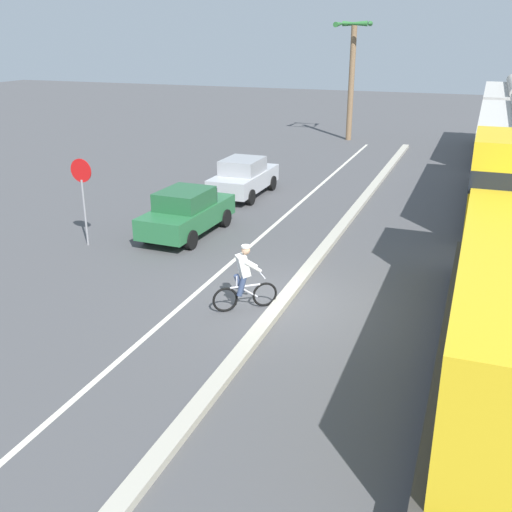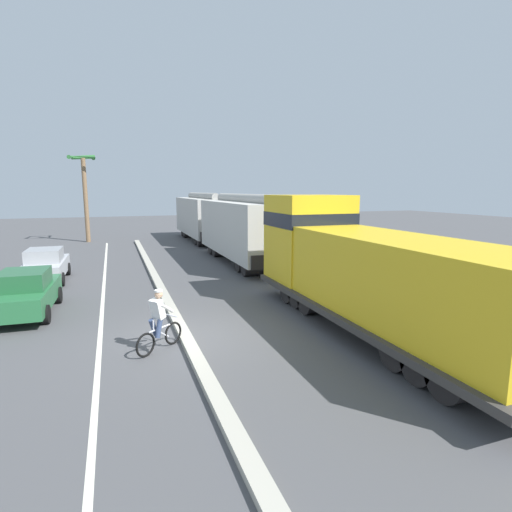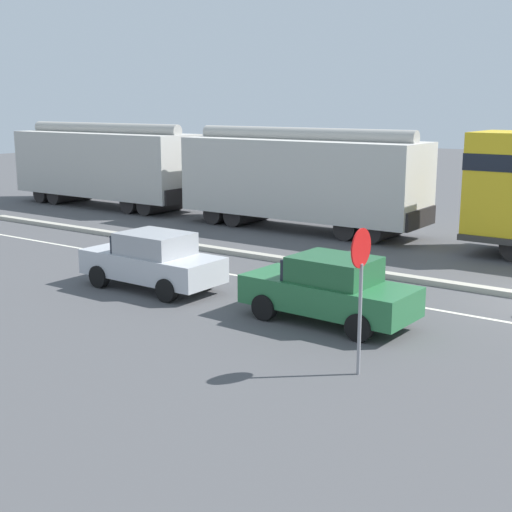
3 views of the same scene
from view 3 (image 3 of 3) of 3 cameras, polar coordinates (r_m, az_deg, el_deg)
The scene contains 7 objects.
median_curb at distance 22.27m, azimuth 7.88°, elevation -1.13°, with size 0.36×36.00×0.16m, color #B2AD9E.
lane_stripe at distance 20.25m, azimuth 4.70°, elevation -2.63°, with size 0.14×36.00×0.01m, color silver.
hopper_car_lead at distance 29.38m, azimuth 3.63°, elevation 6.13°, with size 2.90×10.60×4.18m.
hopper_car_middle at distance 36.81m, azimuth -12.00°, elevation 7.11°, with size 2.90×10.60×4.18m.
parked_car_green at distance 17.06m, azimuth 5.89°, elevation -2.66°, with size 1.94×4.25×1.62m.
parked_car_silver at distance 20.24m, azimuth -8.28°, elevation -0.35°, with size 1.86×4.21×1.62m.
stop_sign at distance 13.57m, azimuth 8.36°, elevation -1.36°, with size 0.76×0.08×2.88m.
Camera 3 is at (-19.25, -3.97, 5.17)m, focal length 50.00 mm.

